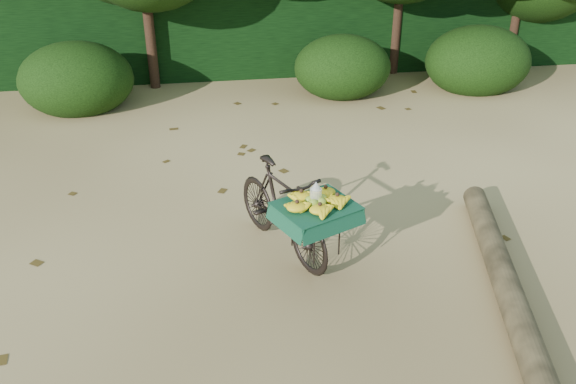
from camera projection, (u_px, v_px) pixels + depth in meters
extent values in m
plane|color=tan|center=(299.00, 226.00, 6.94)|extent=(80.00, 80.00, 0.00)
imported|color=black|center=(282.00, 209.00, 6.30)|extent=(1.09, 1.68, 0.98)
cube|color=black|center=(316.00, 207.00, 5.71)|extent=(0.50, 0.54, 0.02)
cube|color=#154F2E|center=(316.00, 206.00, 5.70)|extent=(0.89, 0.83, 0.01)
ellipsoid|color=olive|center=(322.00, 199.00, 5.71)|extent=(0.09, 0.08, 0.10)
ellipsoid|color=olive|center=(315.00, 198.00, 5.73)|extent=(0.09, 0.08, 0.10)
ellipsoid|color=olive|center=(309.00, 201.00, 5.68)|extent=(0.09, 0.08, 0.10)
ellipsoid|color=olive|center=(313.00, 204.00, 5.63)|extent=(0.09, 0.08, 0.10)
ellipsoid|color=olive|center=(322.00, 203.00, 5.65)|extent=(0.09, 0.08, 0.10)
cylinder|color=#EAE5C6|center=(316.00, 196.00, 5.66)|extent=(0.11, 0.11, 0.15)
cylinder|color=brown|center=(507.00, 286.00, 5.74)|extent=(1.13, 3.53, 0.26)
cube|color=black|center=(246.00, 21.00, 11.99)|extent=(26.00, 1.80, 1.80)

